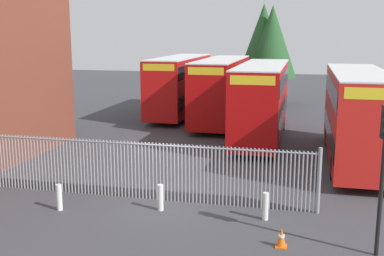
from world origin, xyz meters
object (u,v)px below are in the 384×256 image
(bollard_near_right, at_px, (266,206))
(traffic_cone_by_gate, at_px, (281,238))
(double_decker_bus_behind_fence_right, at_px, (221,88))
(traffic_light_kerbside, at_px, (384,153))
(double_decker_bus_far_back, at_px, (180,83))
(bollard_center_front, at_px, (161,198))
(double_decker_bus_behind_fence_left, at_px, (262,99))
(double_decker_bus_near_gate, at_px, (357,113))
(bollard_near_left, at_px, (59,197))

(bollard_near_right, height_order, traffic_cone_by_gate, bollard_near_right)
(double_decker_bus_behind_fence_right, relative_size, traffic_light_kerbside, 2.51)
(double_decker_bus_far_back, bearing_deg, bollard_center_front, -77.22)
(double_decker_bus_behind_fence_left, height_order, bollard_near_right, double_decker_bus_behind_fence_left)
(double_decker_bus_behind_fence_right, distance_m, bollard_center_front, 17.32)
(double_decker_bus_behind_fence_left, bearing_deg, traffic_light_kerbside, -72.32)
(double_decker_bus_near_gate, xyz_separation_m, double_decker_bus_behind_fence_right, (-8.11, 8.76, 0.00))
(double_decker_bus_near_gate, relative_size, double_decker_bus_behind_fence_left, 1.00)
(double_decker_bus_far_back, distance_m, bollard_near_right, 21.21)
(bollard_near_right, relative_size, traffic_cone_by_gate, 1.61)
(double_decker_bus_near_gate, relative_size, double_decker_bus_far_back, 1.00)
(double_decker_bus_far_back, relative_size, traffic_light_kerbside, 2.51)
(double_decker_bus_behind_fence_left, bearing_deg, double_decker_bus_far_back, 133.92)
(double_decker_bus_near_gate, xyz_separation_m, bollard_center_front, (-7.27, -8.42, -1.95))
(bollard_center_front, height_order, traffic_light_kerbside, traffic_light_kerbside)
(double_decker_bus_behind_fence_left, bearing_deg, double_decker_bus_behind_fence_right, 124.10)
(double_decker_bus_near_gate, xyz_separation_m, traffic_cone_by_gate, (-2.95, -10.43, -2.13))
(traffic_cone_by_gate, bearing_deg, bollard_near_right, 107.65)
(traffic_cone_by_gate, bearing_deg, double_decker_bus_behind_fence_left, 97.62)
(bollard_near_left, relative_size, bollard_center_front, 1.00)
(traffic_light_kerbside, bearing_deg, bollard_near_left, 173.85)
(double_decker_bus_near_gate, relative_size, bollard_near_right, 11.38)
(double_decker_bus_behind_fence_right, xyz_separation_m, double_decker_bus_far_back, (-3.58, 2.30, 0.00))
(double_decker_bus_behind_fence_left, relative_size, bollard_near_right, 11.38)
(double_decker_bus_far_back, height_order, bollard_center_front, double_decker_bus_far_back)
(double_decker_bus_far_back, distance_m, traffic_cone_by_gate, 23.30)
(double_decker_bus_near_gate, xyz_separation_m, bollard_near_right, (-3.59, -8.44, -1.95))
(double_decker_bus_behind_fence_left, distance_m, bollard_center_front, 12.80)
(double_decker_bus_near_gate, relative_size, double_decker_bus_behind_fence_right, 1.00)
(double_decker_bus_behind_fence_left, xyz_separation_m, double_decker_bus_far_back, (-6.81, 7.07, 0.00))
(double_decker_bus_behind_fence_left, distance_m, double_decker_bus_behind_fence_right, 5.76)
(double_decker_bus_near_gate, bearing_deg, double_decker_bus_behind_fence_right, 132.78)
(bollard_center_front, bearing_deg, bollard_near_right, -0.21)
(traffic_cone_by_gate, bearing_deg, double_decker_bus_far_back, 112.12)
(double_decker_bus_near_gate, distance_m, traffic_cone_by_gate, 11.05)
(double_decker_bus_near_gate, height_order, bollard_center_front, double_decker_bus_near_gate)
(double_decker_bus_near_gate, bearing_deg, double_decker_bus_far_back, 136.57)
(bollard_near_right, bearing_deg, traffic_cone_by_gate, -72.35)
(double_decker_bus_near_gate, relative_size, traffic_cone_by_gate, 18.32)
(bollard_near_right, bearing_deg, traffic_light_kerbside, -30.34)
(double_decker_bus_behind_fence_left, height_order, bollard_near_left, double_decker_bus_behind_fence_left)
(traffic_light_kerbside, bearing_deg, double_decker_bus_behind_fence_left, 107.68)
(double_decker_bus_near_gate, bearing_deg, traffic_cone_by_gate, -105.82)
(double_decker_bus_behind_fence_left, height_order, traffic_cone_by_gate, double_decker_bus_behind_fence_left)
(double_decker_bus_behind_fence_left, distance_m, bollard_near_right, 12.65)
(double_decker_bus_behind_fence_left, distance_m, traffic_light_kerbside, 15.08)
(bollard_near_left, xyz_separation_m, traffic_cone_by_gate, (7.81, -1.20, -0.19))
(double_decker_bus_behind_fence_right, relative_size, bollard_near_right, 11.38)
(double_decker_bus_far_back, xyz_separation_m, bollard_near_right, (8.10, -19.50, -1.95))
(bollard_near_right, bearing_deg, double_decker_bus_far_back, 112.56)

